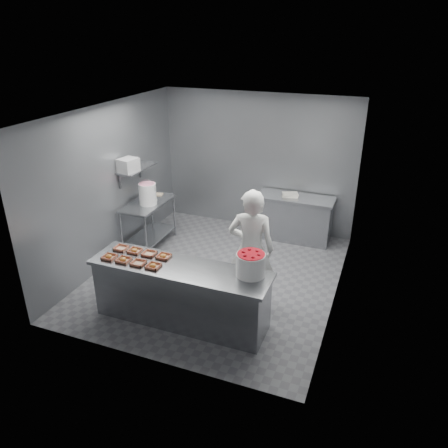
{
  "coord_description": "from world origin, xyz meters",
  "views": [
    {
      "loc": [
        2.48,
        -6.03,
        3.95
      ],
      "look_at": [
        0.21,
        -0.2,
        1.1
      ],
      "focal_mm": 35.0,
      "sensor_mm": 36.0,
      "label": 1
    }
  ],
  "objects_px": {
    "tray_7": "(164,256)",
    "strawberry_tub": "(251,264)",
    "back_counter": "(294,218)",
    "glaze_bucket": "(148,193)",
    "tray_0": "(109,257)",
    "tray_4": "(121,248)",
    "tray_2": "(138,263)",
    "tray_3": "(153,266)",
    "prep_table": "(149,217)",
    "service_counter": "(181,294)",
    "worker": "(251,249)",
    "appliance": "(128,165)",
    "tray_1": "(123,260)",
    "tray_6": "(149,254)",
    "tray_5": "(135,251)"
  },
  "relations": [
    {
      "from": "service_counter",
      "to": "worker",
      "type": "distance_m",
      "value": 1.21
    },
    {
      "from": "tray_4",
      "to": "glaze_bucket",
      "type": "relative_size",
      "value": 0.38
    },
    {
      "from": "service_counter",
      "to": "tray_0",
      "type": "bearing_deg",
      "value": -171.94
    },
    {
      "from": "tray_1",
      "to": "tray_4",
      "type": "bearing_deg",
      "value": 128.52
    },
    {
      "from": "back_counter",
      "to": "glaze_bucket",
      "type": "bearing_deg",
      "value": -151.16
    },
    {
      "from": "back_counter",
      "to": "tray_3",
      "type": "relative_size",
      "value": 8.01
    },
    {
      "from": "tray_2",
      "to": "strawberry_tub",
      "type": "bearing_deg",
      "value": 10.9
    },
    {
      "from": "service_counter",
      "to": "tray_2",
      "type": "bearing_deg",
      "value": -165.33
    },
    {
      "from": "worker",
      "to": "tray_6",
      "type": "bearing_deg",
      "value": 14.89
    },
    {
      "from": "appliance",
      "to": "tray_6",
      "type": "bearing_deg",
      "value": -38.53
    },
    {
      "from": "back_counter",
      "to": "tray_2",
      "type": "xyz_separation_m",
      "value": [
        -1.47,
        -3.4,
        0.47
      ]
    },
    {
      "from": "back_counter",
      "to": "strawberry_tub",
      "type": "distance_m",
      "value": 3.16
    },
    {
      "from": "strawberry_tub",
      "to": "appliance",
      "type": "distance_m",
      "value": 3.25
    },
    {
      "from": "tray_3",
      "to": "prep_table",
      "type": "bearing_deg",
      "value": 122.14
    },
    {
      "from": "service_counter",
      "to": "tray_1",
      "type": "height_order",
      "value": "tray_1"
    },
    {
      "from": "tray_5",
      "to": "tray_6",
      "type": "distance_m",
      "value": 0.24
    },
    {
      "from": "tray_0",
      "to": "tray_6",
      "type": "xyz_separation_m",
      "value": [
        0.48,
        0.3,
        -0.0
      ]
    },
    {
      "from": "tray_4",
      "to": "back_counter",
      "type": "bearing_deg",
      "value": 57.86
    },
    {
      "from": "tray_2",
      "to": "appliance",
      "type": "distance_m",
      "value": 2.34
    },
    {
      "from": "glaze_bucket",
      "to": "tray_7",
      "type": "bearing_deg",
      "value": -53.99
    },
    {
      "from": "prep_table",
      "to": "back_counter",
      "type": "xyz_separation_m",
      "value": [
        2.55,
        1.3,
        -0.14
      ]
    },
    {
      "from": "tray_4",
      "to": "tray_5",
      "type": "relative_size",
      "value": 1.0
    },
    {
      "from": "worker",
      "to": "service_counter",
      "type": "bearing_deg",
      "value": 34.66
    },
    {
      "from": "tray_0",
      "to": "appliance",
      "type": "distance_m",
      "value": 2.13
    },
    {
      "from": "strawberry_tub",
      "to": "prep_table",
      "type": "bearing_deg",
      "value": 145.65
    },
    {
      "from": "tray_6",
      "to": "tray_3",
      "type": "bearing_deg",
      "value": -51.48
    },
    {
      "from": "back_counter",
      "to": "tray_7",
      "type": "bearing_deg",
      "value": -111.66
    },
    {
      "from": "prep_table",
      "to": "tray_3",
      "type": "distance_m",
      "value": 2.5
    },
    {
      "from": "prep_table",
      "to": "appliance",
      "type": "relative_size",
      "value": 3.73
    },
    {
      "from": "tray_5",
      "to": "strawberry_tub",
      "type": "height_order",
      "value": "strawberry_tub"
    },
    {
      "from": "back_counter",
      "to": "tray_1",
      "type": "relative_size",
      "value": 8.01
    },
    {
      "from": "tray_6",
      "to": "glaze_bucket",
      "type": "xyz_separation_m",
      "value": [
        -1.02,
        1.73,
        0.19
      ]
    },
    {
      "from": "service_counter",
      "to": "prep_table",
      "type": "bearing_deg",
      "value": 130.24
    },
    {
      "from": "tray_0",
      "to": "tray_4",
      "type": "xyz_separation_m",
      "value": [
        0.0,
        0.3,
        -0.0
      ]
    },
    {
      "from": "tray_2",
      "to": "tray_5",
      "type": "relative_size",
      "value": 1.0
    },
    {
      "from": "tray_2",
      "to": "tray_3",
      "type": "xyz_separation_m",
      "value": [
        0.24,
        -0.0,
        0.0
      ]
    },
    {
      "from": "tray_2",
      "to": "tray_1",
      "type": "bearing_deg",
      "value": -180.0
    },
    {
      "from": "service_counter",
      "to": "tray_7",
      "type": "bearing_deg",
      "value": 155.8
    },
    {
      "from": "worker",
      "to": "appliance",
      "type": "height_order",
      "value": "worker"
    },
    {
      "from": "back_counter",
      "to": "worker",
      "type": "xyz_separation_m",
      "value": [
        -0.11,
        -2.47,
        0.49
      ]
    },
    {
      "from": "tray_2",
      "to": "tray_4",
      "type": "height_order",
      "value": "same"
    },
    {
      "from": "strawberry_tub",
      "to": "tray_7",
      "type": "bearing_deg",
      "value": -179.95
    },
    {
      "from": "tray_0",
      "to": "tray_6",
      "type": "bearing_deg",
      "value": 31.65
    },
    {
      "from": "tray_7",
      "to": "strawberry_tub",
      "type": "height_order",
      "value": "strawberry_tub"
    },
    {
      "from": "tray_6",
      "to": "worker",
      "type": "height_order",
      "value": "worker"
    },
    {
      "from": "tray_3",
      "to": "tray_7",
      "type": "height_order",
      "value": "same"
    },
    {
      "from": "tray_6",
      "to": "strawberry_tub",
      "type": "distance_m",
      "value": 1.56
    },
    {
      "from": "tray_1",
      "to": "glaze_bucket",
      "type": "xyz_separation_m",
      "value": [
        -0.78,
        2.03,
        0.19
      ]
    },
    {
      "from": "tray_7",
      "to": "tray_4",
      "type": "bearing_deg",
      "value": 180.0
    },
    {
      "from": "tray_5",
      "to": "tray_6",
      "type": "xyz_separation_m",
      "value": [
        0.24,
        0.0,
        -0.0
      ]
    }
  ]
}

